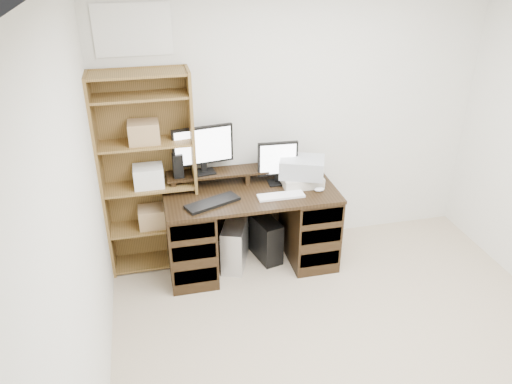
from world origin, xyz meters
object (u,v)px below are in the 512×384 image
object	(u,v)px
desk	(251,227)
printer	(301,180)
monitor_small	(278,161)
bookshelf	(148,173)
monitor_wide	(203,147)
tower_black	(265,238)
tower_silver	(235,244)

from	to	relation	value
desk	printer	distance (m)	0.62
monitor_small	printer	world-z (taller)	monitor_small
desk	bookshelf	world-z (taller)	bookshelf
monitor_wide	printer	bearing A→B (deg)	-21.22
tower_black	monitor_wide	bearing A→B (deg)	149.64
desk	monitor_wide	distance (m)	0.84
monitor_wide	printer	xyz separation A→B (m)	(0.84, -0.19, -0.31)
desk	tower_black	distance (m)	0.25
desk	tower_silver	world-z (taller)	desk
monitor_small	tower_black	xyz separation A→B (m)	(-0.12, -0.04, -0.76)
printer	bookshelf	distance (m)	1.34
desk	printer	bearing A→B (deg)	3.60
monitor_wide	monitor_small	size ratio (longest dim) A/B	1.37
monitor_small	printer	distance (m)	0.27
monitor_wide	bookshelf	distance (m)	0.52
desk	printer	xyz separation A→B (m)	(0.47, 0.03, 0.40)
desk	monitor_wide	bearing A→B (deg)	148.71
desk	tower_black	bearing A→B (deg)	24.57
printer	tower_silver	distance (m)	0.85
monitor_wide	tower_black	world-z (taller)	monitor_wide
tower_silver	tower_black	bearing A→B (deg)	30.24
bookshelf	tower_silver	bearing A→B (deg)	-15.66
monitor_wide	tower_silver	world-z (taller)	monitor_wide
monitor_small	bookshelf	distance (m)	1.13
desk	monitor_small	size ratio (longest dim) A/B	3.86
monitor_wide	bookshelf	world-z (taller)	bookshelf
monitor_wide	monitor_small	bearing A→B (deg)	-18.32
monitor_small	monitor_wide	bearing A→B (deg)	173.12
monitor_small	bookshelf	size ratio (longest dim) A/B	0.22
printer	tower_black	world-z (taller)	printer
desk	printer	world-z (taller)	printer
tower_black	bookshelf	size ratio (longest dim) A/B	0.24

